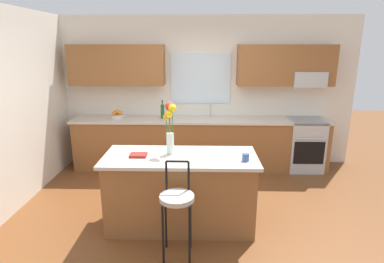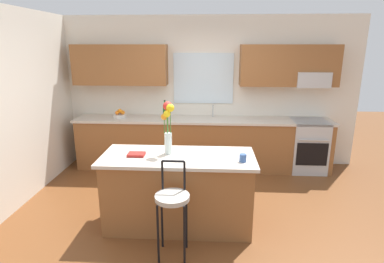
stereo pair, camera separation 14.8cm
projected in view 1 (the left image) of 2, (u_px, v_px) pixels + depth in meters
The scene contains 13 objects.
ground_plane at pixel (200, 214), 4.23m from camera, with size 14.00×14.00×0.00m, color brown.
wall_left at pixel (10, 110), 4.22m from camera, with size 0.12×4.60×2.70m, color silver.
back_wall_assembly at pixel (203, 84), 5.74m from camera, with size 5.60×0.50×2.70m.
counter_run at pixel (200, 143), 5.75m from camera, with size 4.56×0.64×0.92m.
sink_faucet at pixel (210, 109), 5.72m from camera, with size 0.02×0.13×0.23m.
oven_range at pixel (304, 144), 5.68m from camera, with size 0.60×0.64×0.92m.
kitchen_island at pixel (181, 191), 3.88m from camera, with size 1.83×0.78×0.92m.
bar_stool_near at pixel (177, 202), 3.25m from camera, with size 0.36×0.36×1.04m.
flower_vase at pixel (170, 124), 3.73m from camera, with size 0.16×0.16×0.63m.
mug_ceramic at pixel (246, 157), 3.57m from camera, with size 0.08×0.08×0.09m, color #33518C.
cookbook at pixel (138, 155), 3.73m from camera, with size 0.20×0.15×0.03m, color maroon.
fruit_bowl_oranges at pixel (117, 115), 5.65m from camera, with size 0.24×0.24×0.16m.
bottle_olive_oil at pixel (162, 111), 5.60m from camera, with size 0.06×0.06×0.33m.
Camera 1 is at (-0.01, -3.78, 2.21)m, focal length 29.49 mm.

